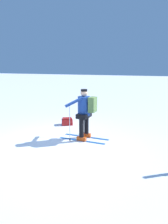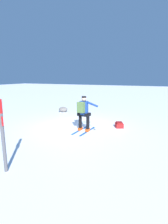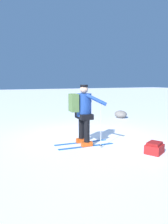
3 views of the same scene
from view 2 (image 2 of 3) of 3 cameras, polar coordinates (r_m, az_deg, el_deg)
name	(u,v)px [view 2 (image 2 of 3)]	position (r m, az deg, el deg)	size (l,w,h in m)	color
ground_plane	(76,126)	(8.92, -2.60, -4.73)	(80.00, 80.00, 0.00)	white
skier	(84,111)	(7.96, -0.10, 0.33)	(1.09, 1.58, 1.62)	#144C9E
dropped_backpack	(119,125)	(8.88, 11.41, -4.16)	(0.51, 0.54, 0.28)	maroon
trail_marker	(2,130)	(4.97, -25.11, -5.45)	(0.23, 0.12, 1.95)	#4C4C51
rock_boulder	(63,109)	(12.56, -6.83, 0.84)	(0.63, 0.54, 0.35)	slate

